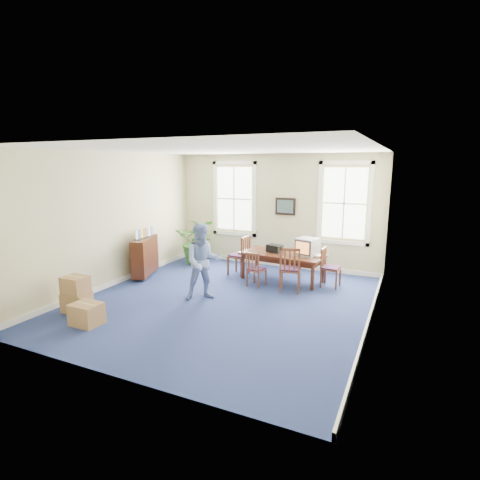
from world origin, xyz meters
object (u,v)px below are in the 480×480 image
at_px(conference_table, 282,267).
at_px(credenza, 145,258).
at_px(crt_tv, 307,247).
at_px(cardboard_boxes, 87,293).
at_px(chair_near_left, 256,269).
at_px(potted_plant, 198,241).
at_px(man, 203,262).

distance_m(conference_table, credenza, 3.60).
distance_m(crt_tv, credenza, 4.22).
relative_size(crt_tv, cardboard_boxes, 0.38).
height_order(chair_near_left, cardboard_boxes, chair_near_left).
height_order(conference_table, potted_plant, potted_plant).
distance_m(man, credenza, 2.45).
height_order(chair_near_left, credenza, credenza).
bearing_deg(crt_tv, conference_table, -160.35).
xyz_separation_m(chair_near_left, cardboard_boxes, (-2.47, -2.90, -0.05)).
xyz_separation_m(conference_table, credenza, (-3.41, -1.15, 0.12)).
height_order(credenza, potted_plant, potted_plant).
bearing_deg(cardboard_boxes, potted_plant, 88.93).
bearing_deg(potted_plant, conference_table, -11.12).
distance_m(credenza, potted_plant, 1.82).
height_order(conference_table, cardboard_boxes, cardboard_boxes).
xyz_separation_m(credenza, potted_plant, (0.59, 1.71, 0.20)).
xyz_separation_m(man, credenza, (-2.27, 0.85, -0.36)).
distance_m(chair_near_left, credenza, 3.02).
relative_size(crt_tv, man, 0.31).
relative_size(chair_near_left, man, 0.51).
relative_size(conference_table, potted_plant, 1.53).
distance_m(chair_near_left, potted_plant, 2.72).
relative_size(crt_tv, chair_near_left, 0.60).
relative_size(crt_tv, potted_plant, 0.38).
relative_size(conference_table, crt_tv, 4.02).
bearing_deg(potted_plant, credenza, -109.08).
xyz_separation_m(credenza, cardboard_boxes, (0.51, -2.45, -0.09)).
distance_m(conference_table, potted_plant, 2.89).
distance_m(man, cardboard_boxes, 2.42).
bearing_deg(cardboard_boxes, chair_near_left, 49.53).
bearing_deg(conference_table, man, -113.71).
bearing_deg(crt_tv, potted_plant, -173.15).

